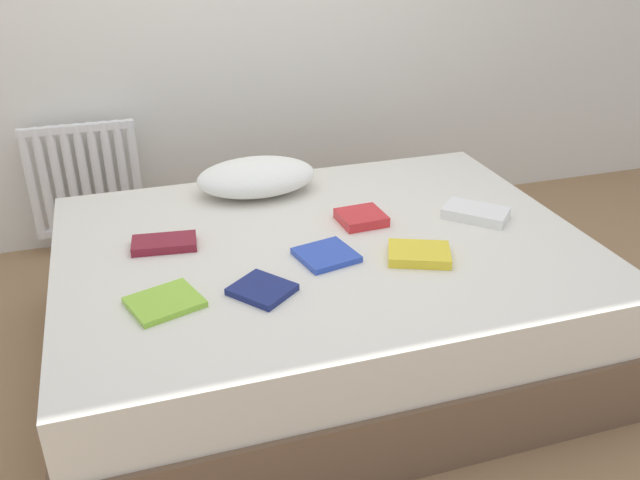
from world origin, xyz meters
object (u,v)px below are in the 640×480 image
object	(u,v)px
radiator	(85,180)
textbook_blue	(326,255)
textbook_white	(476,213)
textbook_lime	(165,302)
textbook_red	(361,218)
textbook_yellow	(419,254)
textbook_maroon	(164,243)
textbook_navy	(262,289)
bed	(324,298)
pillow	(256,177)

from	to	relation	value
radiator	textbook_blue	xyz separation A→B (m)	(0.84, -1.33, 0.12)
radiator	textbook_white	xyz separation A→B (m)	(1.52, -1.19, 0.13)
textbook_lime	textbook_red	world-z (taller)	textbook_red
textbook_yellow	textbook_red	bearing A→B (deg)	127.42
textbook_maroon	textbook_navy	xyz separation A→B (m)	(0.27, -0.42, -0.00)
textbook_navy	textbook_red	xyz separation A→B (m)	(0.50, 0.40, 0.01)
textbook_red	textbook_maroon	bearing A→B (deg)	175.25
bed	textbook_navy	distance (m)	0.50
pillow	textbook_red	distance (m)	0.54
textbook_navy	radiator	bearing A→B (deg)	162.60
pillow	textbook_blue	bearing A→B (deg)	-81.11
radiator	textbook_yellow	size ratio (longest dim) A/B	2.62
textbook_navy	textbook_blue	xyz separation A→B (m)	(0.27, 0.16, -0.00)
textbook_maroon	textbook_navy	size ratio (longest dim) A/B	1.28
radiator	textbook_lime	distance (m)	1.49
radiator	bed	bearing A→B (deg)	-53.99
bed	textbook_maroon	distance (m)	0.65
textbook_navy	textbook_white	world-z (taller)	textbook_white
textbook_navy	textbook_blue	size ratio (longest dim) A/B	0.95
textbook_white	pillow	bearing A→B (deg)	-169.25
bed	textbook_maroon	world-z (taller)	textbook_maroon
textbook_maroon	textbook_yellow	size ratio (longest dim) A/B	1.07
textbook_yellow	textbook_lime	distance (m)	0.90
radiator	textbook_navy	bearing A→B (deg)	-69.21
textbook_lime	textbook_maroon	bearing A→B (deg)	65.88
textbook_yellow	textbook_blue	world-z (taller)	textbook_yellow
textbook_white	textbook_red	size ratio (longest dim) A/B	1.43
radiator	pillow	xyz separation A→B (m)	(0.74, -0.67, 0.18)
pillow	textbook_maroon	world-z (taller)	pillow
textbook_yellow	textbook_white	bearing A→B (deg)	56.29
pillow	textbook_blue	size ratio (longest dim) A/B	2.67
textbook_blue	textbook_red	xyz separation A→B (m)	(0.23, 0.24, 0.01)
bed	textbook_blue	bearing A→B (deg)	-104.56
textbook_yellow	textbook_white	size ratio (longest dim) A/B	0.88
textbook_white	textbook_red	world-z (taller)	textbook_white
bed	textbook_yellow	world-z (taller)	textbook_yellow
pillow	textbook_white	size ratio (longest dim) A/B	2.08
textbook_yellow	textbook_navy	size ratio (longest dim) A/B	1.19
radiator	pillow	size ratio (longest dim) A/B	1.11
radiator	textbook_maroon	distance (m)	1.11
textbook_red	textbook_navy	bearing A→B (deg)	-144.50
pillow	textbook_navy	xyz separation A→B (m)	(-0.17, -0.82, -0.06)
pillow	textbook_maroon	bearing A→B (deg)	-137.75
textbook_maroon	textbook_red	xyz separation A→B (m)	(0.77, -0.02, 0.00)
pillow	textbook_navy	distance (m)	0.84
textbook_navy	textbook_red	bearing A→B (deg)	90.56
textbook_red	textbook_lime	bearing A→B (deg)	-158.17
textbook_lime	textbook_white	bearing A→B (deg)	-5.72
textbook_navy	textbook_maroon	bearing A→B (deg)	174.65
pillow	textbook_red	bearing A→B (deg)	-52.08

